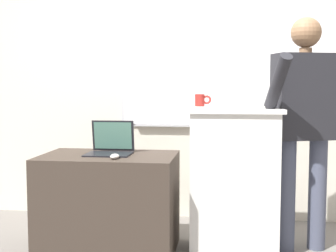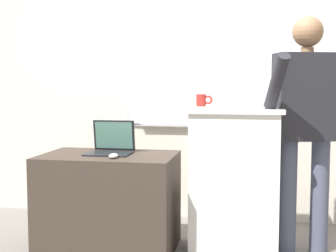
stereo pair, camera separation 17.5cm
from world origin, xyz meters
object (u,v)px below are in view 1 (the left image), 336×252
(person_presenter, at_px, (304,116))
(computer_mouse_by_keyboard, at_px, (272,106))
(laptop, at_px, (111,144))
(coffee_mug, at_px, (201,100))
(lectern_podium, at_px, (234,179))
(side_desk, at_px, (109,203))
(wireless_keyboard, at_px, (239,107))
(computer_mouse_by_laptop, at_px, (115,156))

(person_presenter, xyz_separation_m, computer_mouse_by_keyboard, (-0.24, -0.13, 0.08))
(laptop, height_order, coffee_mug, coffee_mug)
(laptop, bearing_deg, coffee_mug, 20.38)
(lectern_podium, relative_size, side_desk, 1.08)
(lectern_podium, xyz_separation_m, coffee_mug, (-0.26, 0.19, 0.57))
(side_desk, relative_size, wireless_keyboard, 2.39)
(person_presenter, xyz_separation_m, laptop, (-1.40, -0.12, -0.20))
(computer_mouse_by_keyboard, bearing_deg, computer_mouse_by_laptop, -167.42)
(computer_mouse_by_keyboard, height_order, coffee_mug, coffee_mug)
(computer_mouse_by_keyboard, distance_m, coffee_mug, 0.57)
(wireless_keyboard, bearing_deg, computer_mouse_by_laptop, -164.27)
(coffee_mug, bearing_deg, person_presenter, -9.33)
(lectern_podium, distance_m, person_presenter, 0.68)
(lectern_podium, bearing_deg, computer_mouse_by_keyboard, -13.94)
(wireless_keyboard, bearing_deg, laptop, 179.34)
(person_presenter, xyz_separation_m, computer_mouse_by_laptop, (-1.31, -0.36, -0.26))
(computer_mouse_by_laptop, bearing_deg, computer_mouse_by_keyboard, 12.58)
(wireless_keyboard, bearing_deg, person_presenter, 15.24)
(computer_mouse_by_keyboard, bearing_deg, wireless_keyboard, -179.84)
(lectern_podium, distance_m, wireless_keyboard, 0.54)
(computer_mouse_by_keyboard, bearing_deg, side_desk, -176.49)
(side_desk, bearing_deg, coffee_mug, 26.45)
(person_presenter, distance_m, wireless_keyboard, 0.49)
(lectern_podium, relative_size, wireless_keyboard, 2.58)
(person_presenter, xyz_separation_m, coffee_mug, (-0.75, 0.12, 0.11))
(side_desk, relative_size, computer_mouse_by_laptop, 9.70)
(side_desk, height_order, laptop, laptop)
(person_presenter, bearing_deg, computer_mouse_by_laptop, 178.50)
(side_desk, relative_size, coffee_mug, 7.77)
(laptop, height_order, computer_mouse_by_laptop, laptop)
(person_presenter, bearing_deg, computer_mouse_by_keyboard, -169.35)
(person_presenter, height_order, coffee_mug, person_presenter)
(side_desk, relative_size, computer_mouse_by_keyboard, 9.70)
(coffee_mug, bearing_deg, lectern_podium, -35.65)
(lectern_podium, height_order, side_desk, lectern_podium)
(wireless_keyboard, xyz_separation_m, coffee_mug, (-0.29, 0.25, 0.04))
(computer_mouse_by_laptop, xyz_separation_m, computer_mouse_by_keyboard, (1.07, 0.24, 0.34))
(side_desk, relative_size, person_presenter, 0.57)
(person_presenter, distance_m, laptop, 1.42)
(side_desk, xyz_separation_m, computer_mouse_by_laptop, (0.09, -0.17, 0.37))
(coffee_mug, bearing_deg, side_desk, -153.55)
(computer_mouse_by_laptop, bearing_deg, laptop, 109.55)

